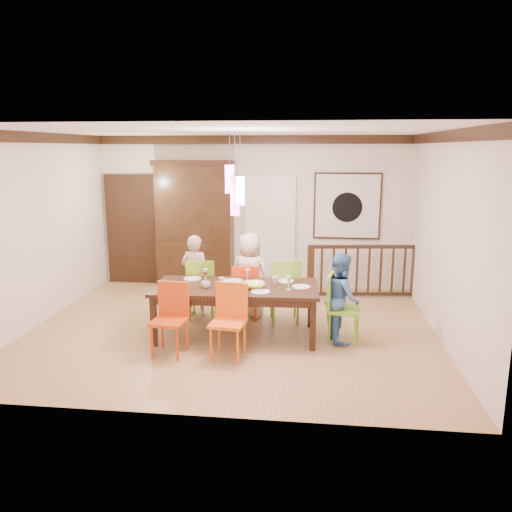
# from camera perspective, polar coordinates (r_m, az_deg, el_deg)

# --- Properties ---
(floor) EXTENTS (6.00, 6.00, 0.00)m
(floor) POSITION_cam_1_polar(r_m,az_deg,el_deg) (7.59, -2.73, -8.34)
(floor) COLOR #A67F50
(floor) RESTS_ON ground
(ceiling) EXTENTS (6.00, 6.00, 0.00)m
(ceiling) POSITION_cam_1_polar(r_m,az_deg,el_deg) (7.11, -2.97, 14.11)
(ceiling) COLOR white
(ceiling) RESTS_ON wall_back
(wall_back) EXTENTS (6.00, 0.00, 6.00)m
(wall_back) POSITION_cam_1_polar(r_m,az_deg,el_deg) (9.66, -0.42, 5.00)
(wall_back) COLOR silver
(wall_back) RESTS_ON floor
(wall_left) EXTENTS (0.00, 5.00, 5.00)m
(wall_left) POSITION_cam_1_polar(r_m,az_deg,el_deg) (8.25, -23.90, 2.71)
(wall_left) COLOR silver
(wall_left) RESTS_ON floor
(wall_right) EXTENTS (0.00, 5.00, 5.00)m
(wall_right) POSITION_cam_1_polar(r_m,az_deg,el_deg) (7.35, 20.93, 1.90)
(wall_right) COLOR silver
(wall_right) RESTS_ON floor
(crown_molding) EXTENTS (6.00, 5.00, 0.16)m
(crown_molding) POSITION_cam_1_polar(r_m,az_deg,el_deg) (7.11, -2.96, 13.47)
(crown_molding) COLOR black
(crown_molding) RESTS_ON wall_back
(panel_door) EXTENTS (1.04, 0.07, 2.24)m
(panel_door) POSITION_cam_1_polar(r_m,az_deg,el_deg) (10.24, -13.92, 2.79)
(panel_door) COLOR black
(panel_door) RESTS_ON wall_back
(white_doorway) EXTENTS (0.97, 0.05, 2.22)m
(white_doorway) POSITION_cam_1_polar(r_m,az_deg,el_deg) (9.65, 1.62, 2.59)
(white_doorway) COLOR silver
(white_doorway) RESTS_ON wall_back
(painting) EXTENTS (1.25, 0.06, 1.25)m
(painting) POSITION_cam_1_polar(r_m,az_deg,el_deg) (9.55, 10.38, 5.63)
(painting) COLOR black
(painting) RESTS_ON wall_back
(pendant_cluster) EXTENTS (0.27, 0.21, 1.14)m
(pendant_cluster) POSITION_cam_1_polar(r_m,az_deg,el_deg) (6.86, -2.41, 7.55)
(pendant_cluster) COLOR #FF4CAD
(pendant_cluster) RESTS_ON ceiling
(dining_table) EXTENTS (2.36, 1.15, 0.75)m
(dining_table) POSITION_cam_1_polar(r_m,az_deg,el_deg) (7.12, -2.30, -4.01)
(dining_table) COLOR black
(dining_table) RESTS_ON floor
(chair_far_left) EXTENTS (0.46, 0.46, 0.98)m
(chair_far_left) POSITION_cam_1_polar(r_m,az_deg,el_deg) (7.97, -6.14, -3.17)
(chair_far_left) COLOR #76B120
(chair_far_left) RESTS_ON floor
(chair_far_mid) EXTENTS (0.48, 0.48, 0.90)m
(chair_far_mid) POSITION_cam_1_polar(r_m,az_deg,el_deg) (7.86, -1.33, -3.64)
(chair_far_mid) COLOR red
(chair_far_mid) RESTS_ON floor
(chair_far_right) EXTENTS (0.53, 0.53, 1.03)m
(chair_far_right) POSITION_cam_1_polar(r_m,az_deg,el_deg) (7.73, 3.29, -3.37)
(chair_far_right) COLOR #6EA42F
(chair_far_right) RESTS_ON floor
(chair_near_left) EXTENTS (0.46, 0.46, 0.94)m
(chair_near_left) POSITION_cam_1_polar(r_m,az_deg,el_deg) (6.61, -9.95, -6.69)
(chair_near_left) COLOR #C73F0F
(chair_near_left) RESTS_ON floor
(chair_near_mid) EXTENTS (0.48, 0.48, 0.96)m
(chair_near_mid) POSITION_cam_1_polar(r_m,az_deg,el_deg) (6.44, -3.24, -6.98)
(chair_near_mid) COLOR orange
(chair_near_mid) RESTS_ON floor
(chair_end_right) EXTENTS (0.50, 0.50, 0.97)m
(chair_end_right) POSITION_cam_1_polar(r_m,az_deg,el_deg) (7.04, 10.07, -5.40)
(chair_end_right) COLOR #6CAE25
(chair_end_right) RESTS_ON floor
(china_hutch) EXTENTS (1.55, 0.46, 2.45)m
(china_hutch) POSITION_cam_1_polar(r_m,az_deg,el_deg) (9.68, -7.00, 3.59)
(china_hutch) COLOR black
(china_hutch) RESTS_ON floor
(balustrade) EXTENTS (2.04, 0.32, 0.96)m
(balustrade) POSITION_cam_1_polar(r_m,az_deg,el_deg) (9.27, 12.13, -1.57)
(balustrade) COLOR black
(balustrade) RESTS_ON floor
(person_far_left) EXTENTS (0.55, 0.43, 1.33)m
(person_far_left) POSITION_cam_1_polar(r_m,az_deg,el_deg) (8.04, -6.94, -2.27)
(person_far_left) COLOR beige
(person_far_left) RESTS_ON floor
(person_far_mid) EXTENTS (0.77, 0.61, 1.37)m
(person_far_mid) POSITION_cam_1_polar(r_m,az_deg,el_deg) (7.94, -0.74, -2.20)
(person_far_mid) COLOR beige
(person_far_mid) RESTS_ON floor
(person_end_right) EXTENTS (0.61, 0.71, 1.26)m
(person_end_right) POSITION_cam_1_polar(r_m,az_deg,el_deg) (7.07, 9.69, -4.69)
(person_end_right) COLOR #4074B3
(person_end_right) RESTS_ON floor
(serving_bowl) EXTENTS (0.38, 0.38, 0.08)m
(serving_bowl) POSITION_cam_1_polar(r_m,az_deg,el_deg) (6.98, -0.24, -3.37)
(serving_bowl) COLOR gold
(serving_bowl) RESTS_ON dining_table
(small_bowl) EXTENTS (0.22, 0.22, 0.06)m
(small_bowl) POSITION_cam_1_polar(r_m,az_deg,el_deg) (7.17, -3.31, -3.03)
(small_bowl) COLOR white
(small_bowl) RESTS_ON dining_table
(cup_left) EXTENTS (0.16, 0.16, 0.10)m
(cup_left) POSITION_cam_1_polar(r_m,az_deg,el_deg) (7.01, -5.78, -3.27)
(cup_left) COLOR silver
(cup_left) RESTS_ON dining_table
(cup_right) EXTENTS (0.13, 0.13, 0.10)m
(cup_right) POSITION_cam_1_polar(r_m,az_deg,el_deg) (7.22, 2.26, -2.74)
(cup_right) COLOR silver
(cup_right) RESTS_ON dining_table
(plate_far_left) EXTENTS (0.26, 0.26, 0.01)m
(plate_far_left) POSITION_cam_1_polar(r_m,az_deg,el_deg) (7.51, -7.28, -2.59)
(plate_far_left) COLOR white
(plate_far_left) RESTS_ON dining_table
(plate_far_mid) EXTENTS (0.26, 0.26, 0.01)m
(plate_far_mid) POSITION_cam_1_polar(r_m,az_deg,el_deg) (7.34, -2.58, -2.84)
(plate_far_mid) COLOR white
(plate_far_mid) RESTS_ON dining_table
(plate_far_right) EXTENTS (0.26, 0.26, 0.01)m
(plate_far_right) POSITION_cam_1_polar(r_m,az_deg,el_deg) (7.33, 3.37, -2.86)
(plate_far_right) COLOR white
(plate_far_right) RESTS_ON dining_table
(plate_near_left) EXTENTS (0.26, 0.26, 0.01)m
(plate_near_left) POSITION_cam_1_polar(r_m,az_deg,el_deg) (6.97, -8.99, -3.81)
(plate_near_left) COLOR white
(plate_near_left) RESTS_ON dining_table
(plate_near_mid) EXTENTS (0.26, 0.26, 0.01)m
(plate_near_mid) POSITION_cam_1_polar(r_m,az_deg,el_deg) (6.78, 0.51, -4.10)
(plate_near_mid) COLOR white
(plate_near_mid) RESTS_ON dining_table
(plate_end_right) EXTENTS (0.26, 0.26, 0.01)m
(plate_end_right) POSITION_cam_1_polar(r_m,az_deg,el_deg) (7.04, 5.18, -3.53)
(plate_end_right) COLOR white
(plate_end_right) RESTS_ON dining_table
(wine_glass_a) EXTENTS (0.08, 0.08, 0.19)m
(wine_glass_a) POSITION_cam_1_polar(r_m,az_deg,el_deg) (7.35, -5.81, -2.17)
(wine_glass_a) COLOR #590C19
(wine_glass_a) RESTS_ON dining_table
(wine_glass_b) EXTENTS (0.08, 0.08, 0.19)m
(wine_glass_b) POSITION_cam_1_polar(r_m,az_deg,el_deg) (7.29, -0.96, -2.23)
(wine_glass_b) COLOR silver
(wine_glass_b) RESTS_ON dining_table
(wine_glass_c) EXTENTS (0.08, 0.08, 0.19)m
(wine_glass_c) POSITION_cam_1_polar(r_m,az_deg,el_deg) (6.83, -3.97, -3.26)
(wine_glass_c) COLOR #590C19
(wine_glass_c) RESTS_ON dining_table
(wine_glass_d) EXTENTS (0.08, 0.08, 0.19)m
(wine_glass_d) POSITION_cam_1_polar(r_m,az_deg,el_deg) (6.89, 3.77, -3.11)
(wine_glass_d) COLOR silver
(wine_glass_d) RESTS_ON dining_table
(napkin) EXTENTS (0.18, 0.14, 0.01)m
(napkin) POSITION_cam_1_polar(r_m,az_deg,el_deg) (6.75, -3.27, -4.21)
(napkin) COLOR #D83359
(napkin) RESTS_ON dining_table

